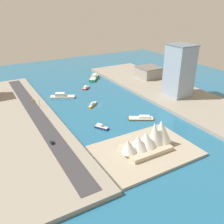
% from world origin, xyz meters
% --- Properties ---
extents(ground_plane, '(440.00, 440.00, 0.00)m').
position_xyz_m(ground_plane, '(0.00, 0.00, 0.00)').
color(ground_plane, '#23668E').
extents(quay_west, '(70.00, 240.00, 3.09)m').
position_xyz_m(quay_west, '(-83.17, 0.00, 1.55)').
color(quay_west, gray).
rests_on(quay_west, ground_plane).
extents(quay_east, '(70.00, 240.00, 3.09)m').
position_xyz_m(quay_east, '(83.17, 0.00, 1.55)').
color(quay_east, gray).
rests_on(quay_east, ground_plane).
extents(peninsula_point, '(69.21, 50.35, 2.00)m').
position_xyz_m(peninsula_point, '(11.57, 92.63, 1.00)').
color(peninsula_point, '#A89E89').
rests_on(peninsula_point, ground_plane).
extents(road_strip, '(12.77, 228.00, 0.15)m').
position_xyz_m(road_strip, '(63.19, 0.00, 3.17)').
color(road_strip, '#38383D').
rests_on(road_strip, quay_east).
extents(barge_flat_brown, '(22.98, 17.75, 3.20)m').
position_xyz_m(barge_flat_brown, '(-17.22, 49.21, 1.11)').
color(barge_flat_brown, brown).
rests_on(barge_flat_brown, ground_plane).
extents(water_taxi_orange, '(14.47, 12.43, 3.51)m').
position_xyz_m(water_taxi_orange, '(7.65, -0.11, 1.22)').
color(water_taxi_orange, orange).
rests_on(water_taxi_orange, ground_plane).
extents(ferry_green_doubledeck, '(22.97, 26.40, 6.24)m').
position_xyz_m(ferry_green_doubledeck, '(-33.49, -80.43, 2.15)').
color(ferry_green_doubledeck, '#2D8C4C').
rests_on(ferry_green_doubledeck, ground_plane).
extents(patrol_launch_navy, '(9.40, 12.72, 3.87)m').
position_xyz_m(patrol_launch_navy, '(22.27, 46.83, 1.35)').
color(patrol_launch_navy, '#1E284C').
rests_on(patrol_launch_navy, ground_plane).
extents(tugboat_red, '(11.51, 10.76, 3.71)m').
position_xyz_m(tugboat_red, '(-7.75, -50.35, 1.36)').
color(tugboat_red, red).
rests_on(tugboat_red, ground_plane).
extents(ferry_white_commuter, '(26.62, 18.28, 5.79)m').
position_xyz_m(ferry_white_commuter, '(27.19, -35.85, 2.03)').
color(ferry_white_commuter, silver).
rests_on(ferry_white_commuter, ground_plane).
extents(carpark_squat_concrete, '(28.54, 28.53, 13.77)m').
position_xyz_m(carpark_squat_concrete, '(-95.80, -43.14, 10.01)').
color(carpark_squat_concrete, gray).
rests_on(carpark_squat_concrete, quay_west).
extents(tower_tall_glass, '(23.45, 25.53, 53.76)m').
position_xyz_m(tower_tall_glass, '(-81.06, 25.16, 30.01)').
color(tower_tall_glass, '#8C9EB2').
rests_on(tower_tall_glass, quay_west).
extents(taxi_yellow_cab, '(2.03, 5.18, 1.55)m').
position_xyz_m(taxi_yellow_cab, '(58.30, -34.46, 4.01)').
color(taxi_yellow_cab, black).
rests_on(taxi_yellow_cab, road_strip).
extents(suv_black, '(1.99, 5.13, 1.65)m').
position_xyz_m(suv_black, '(66.07, 53.60, 4.05)').
color(suv_black, black).
rests_on(suv_black, road_strip).
extents(traffic_light_waterfront, '(0.36, 0.36, 6.50)m').
position_xyz_m(traffic_light_waterfront, '(55.90, -17.60, 7.44)').
color(traffic_light_waterfront, black).
rests_on(traffic_light_waterfront, quay_east).
extents(opera_landmark, '(41.07, 21.24, 20.65)m').
position_xyz_m(opera_landmark, '(8.96, 92.63, 10.37)').
color(opera_landmark, '#BCAD93').
rests_on(opera_landmark, peninsula_point).
extents(park_tree_cluster, '(12.41, 13.67, 9.11)m').
position_xyz_m(park_tree_cluster, '(-88.45, 7.34, 8.84)').
color(park_tree_cluster, brown).
rests_on(park_tree_cluster, quay_west).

